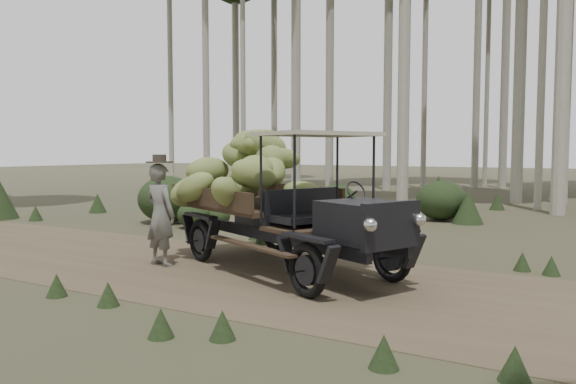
% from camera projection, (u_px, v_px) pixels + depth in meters
% --- Properties ---
extents(ground, '(120.00, 120.00, 0.00)m').
position_uv_depth(ground, '(375.00, 292.00, 7.42)').
color(ground, '#473D2B').
rests_on(ground, ground).
extents(dirt_track, '(70.00, 4.00, 0.01)m').
position_uv_depth(dirt_track, '(375.00, 292.00, 7.42)').
color(dirt_track, brown).
rests_on(dirt_track, ground).
extents(banana_truck, '(4.84, 3.25, 2.31)m').
position_uv_depth(banana_truck, '(260.00, 184.00, 9.09)').
color(banana_truck, black).
rests_on(banana_truck, ground).
extents(farmer, '(0.65, 0.50, 1.81)m').
position_uv_depth(farmer, '(160.00, 213.00, 9.08)').
color(farmer, '#605E57').
rests_on(farmer, ground).
extents(undergrowth, '(24.78, 22.40, 1.31)m').
position_uv_depth(undergrowth, '(392.00, 273.00, 6.08)').
color(undergrowth, '#233319').
rests_on(undergrowth, ground).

